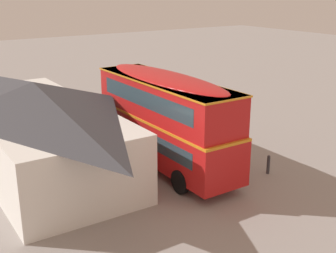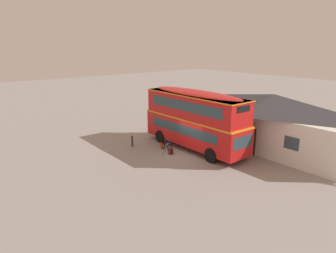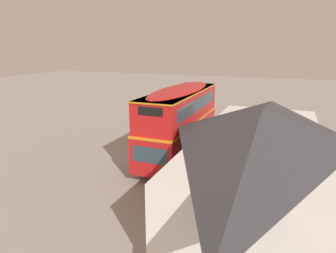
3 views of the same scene
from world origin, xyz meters
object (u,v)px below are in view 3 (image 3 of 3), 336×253
(touring_bicycle, at_px, (159,143))
(kerb_bollard, at_px, (153,130))
(water_bottle_blue_sports, at_px, (143,148))
(backpack_on_ground, at_px, (149,147))
(double_decker_bus, at_px, (180,119))

(touring_bicycle, xyz_separation_m, kerb_bollard, (-2.50, -1.60, 0.13))
(water_bottle_blue_sports, bearing_deg, touring_bicycle, 130.32)
(backpack_on_ground, height_order, water_bottle_blue_sports, backpack_on_ground)
(kerb_bollard, bearing_deg, touring_bicycle, 32.66)
(double_decker_bus, bearing_deg, kerb_bollard, -134.76)
(double_decker_bus, height_order, water_bottle_blue_sports, double_decker_bus)
(backpack_on_ground, relative_size, water_bottle_blue_sports, 2.47)
(double_decker_bus, height_order, backpack_on_ground, double_decker_bus)
(double_decker_bus, bearing_deg, touring_bicycle, -119.07)
(water_bottle_blue_sports, distance_m, kerb_bollard, 3.36)
(touring_bicycle, relative_size, backpack_on_ground, 3.06)
(kerb_bollard, bearing_deg, water_bottle_blue_sports, 12.01)
(double_decker_bus, xyz_separation_m, touring_bicycle, (-1.16, -2.09, -2.27))
(double_decker_bus, height_order, kerb_bollard, double_decker_bus)
(kerb_bollard, bearing_deg, backpack_on_ground, 20.36)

